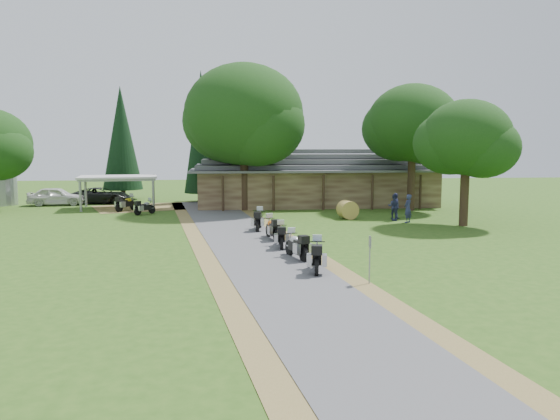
{
  "coord_description": "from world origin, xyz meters",
  "views": [
    {
      "loc": [
        -1.84,
        -23.34,
        5.17
      ],
      "look_at": [
        1.19,
        6.57,
        1.6
      ],
      "focal_mm": 35.0,
      "sensor_mm": 36.0,
      "label": 1
    }
  ],
  "objects": [
    {
      "name": "oak_driveway",
      "position": [
        13.49,
        10.2,
        4.58
      ],
      "size": [
        5.67,
        5.67,
        9.16
      ],
      "primitive_type": null,
      "color": "black",
      "rests_on": "ground"
    },
    {
      "name": "ground",
      "position": [
        0.0,
        0.0,
        0.0
      ],
      "size": [
        120.0,
        120.0,
        0.0
      ],
      "primitive_type": "plane",
      "color": "#2B5116",
      "rests_on": "ground"
    },
    {
      "name": "car_dark_suv",
      "position": [
        -12.84,
        26.5,
        1.07
      ],
      "size": [
        2.66,
        5.72,
        2.15
      ],
      "primitive_type": "imported",
      "rotation": [
        0.0,
        0.0,
        1.52
      ],
      "color": "black",
      "rests_on": "ground"
    },
    {
      "name": "carport",
      "position": [
        -10.55,
        22.47,
        1.34
      ],
      "size": [
        6.65,
        4.88,
        2.68
      ],
      "primitive_type": null,
      "rotation": [
        0.0,
        0.0,
        0.13
      ],
      "color": "silver",
      "rests_on": "ground"
    },
    {
      "name": "cedar_far",
      "position": [
        -11.55,
        30.02,
        5.37
      ],
      "size": [
        3.74,
        3.74,
        10.73
      ],
      "primitive_type": "cone",
      "color": "black",
      "rests_on": "ground"
    },
    {
      "name": "car_white_sedan",
      "position": [
        -16.37,
        25.34,
        1.0
      ],
      "size": [
        3.11,
        6.22,
        2.0
      ],
      "primitive_type": "imported",
      "rotation": [
        0.0,
        0.0,
        1.67
      ],
      "color": "silver",
      "rests_on": "ground"
    },
    {
      "name": "motorcycle_carport_b",
      "position": [
        -7.86,
        18.23,
        0.6
      ],
      "size": [
        1.57,
        1.7,
        1.2
      ],
      "primitive_type": null,
      "rotation": [
        0.0,
        0.0,
        0.86
      ],
      "color": "gray",
      "rests_on": "ground"
    },
    {
      "name": "lodge",
      "position": [
        6.0,
        24.0,
        2.45
      ],
      "size": [
        21.4,
        9.4,
        4.9
      ],
      "primitive_type": null,
      "color": "brown",
      "rests_on": "ground"
    },
    {
      "name": "oak_lodge_left",
      "position": [
        -0.28,
        20.23,
        6.12
      ],
      "size": [
        9.42,
        9.42,
        12.24
      ],
      "primitive_type": null,
      "color": "black",
      "rests_on": "ground"
    },
    {
      "name": "motorcycle_row_d",
      "position": [
        0.73,
        6.35,
        0.68
      ],
      "size": [
        0.99,
        2.06,
        1.35
      ],
      "primitive_type": null,
      "rotation": [
        0.0,
        0.0,
        1.75
      ],
      "color": "orange",
      "rests_on": "ground"
    },
    {
      "name": "driveway",
      "position": [
        -0.5,
        4.0,
        0.0
      ],
      "size": [
        51.95,
        51.95,
        0.0
      ],
      "primitive_type": "plane",
      "rotation": [
        0.0,
        0.0,
        0.14
      ],
      "color": "#4F4F52",
      "rests_on": "ground"
    },
    {
      "name": "person_a",
      "position": [
        10.35,
        11.87,
        1.13
      ],
      "size": [
        0.78,
        0.78,
        2.26
      ],
      "primitive_type": "imported",
      "rotation": [
        0.0,
        0.0,
        3.91
      ],
      "color": "navy",
      "rests_on": "ground"
    },
    {
      "name": "person_b",
      "position": [
        10.06,
        13.97,
        1.02
      ],
      "size": [
        0.71,
        0.65,
        2.04
      ],
      "primitive_type": "imported",
      "rotation": [
        0.0,
        0.0,
        2.64
      ],
      "color": "navy",
      "rests_on": "ground"
    },
    {
      "name": "motorcycle_row_e",
      "position": [
        0.21,
        9.74,
        0.69
      ],
      "size": [
        0.97,
        2.08,
        1.37
      ],
      "primitive_type": null,
      "rotation": [
        0.0,
        0.0,
        1.41
      ],
      "color": "black",
      "rests_on": "ground"
    },
    {
      "name": "motorcycle_row_a",
      "position": [
        1.9,
        -1.57,
        0.71
      ],
      "size": [
        1.03,
        2.15,
        1.41
      ],
      "primitive_type": null,
      "rotation": [
        0.0,
        0.0,
        1.39
      ],
      "color": "navy",
      "rests_on": "ground"
    },
    {
      "name": "sign_post",
      "position": [
        3.51,
        -3.79,
        0.92
      ],
      "size": [
        0.33,
        0.05,
        1.83
      ],
      "primitive_type": null,
      "color": "gray",
      "rests_on": "ground"
    },
    {
      "name": "hay_bale",
      "position": [
        6.77,
        14.23,
        0.64
      ],
      "size": [
        1.44,
        1.35,
        1.29
      ],
      "primitive_type": "cylinder",
      "rotation": [
        1.57,
        0.0,
        0.14
      ],
      "color": "olive",
      "rests_on": "ground"
    },
    {
      "name": "cedar_near",
      "position": [
        -3.87,
        26.9,
        5.93
      ],
      "size": [
        3.31,
        3.31,
        11.87
      ],
      "primitive_type": "cone",
      "color": "black",
      "rests_on": "ground"
    },
    {
      "name": "oak_lodge_right",
      "position": [
        12.94,
        18.74,
        5.59
      ],
      "size": [
        7.17,
        7.17,
        11.18
      ],
      "primitive_type": null,
      "color": "black",
      "rests_on": "ground"
    },
    {
      "name": "person_c",
      "position": [
        9.85,
        12.98,
        1.12
      ],
      "size": [
        0.55,
        0.7,
        2.24
      ],
      "primitive_type": "imported",
      "rotation": [
        0.0,
        0.0,
        4.56
      ],
      "color": "navy",
      "rests_on": "ground"
    },
    {
      "name": "motorcycle_row_c",
      "position": [
        0.98,
        3.9,
        0.66
      ],
      "size": [
        0.74,
        1.95,
        1.31
      ],
      "primitive_type": null,
      "rotation": [
        0.0,
        0.0,
        1.51
      ],
      "color": "#CF9600",
      "rests_on": "ground"
    },
    {
      "name": "motorcycle_row_b",
      "position": [
        1.39,
        1.05,
        0.67
      ],
      "size": [
        1.19,
        2.07,
        1.35
      ],
      "primitive_type": null,
      "rotation": [
        0.0,
        0.0,
        1.87
      ],
      "color": "#B6B8BE",
      "rests_on": "ground"
    },
    {
      "name": "motorcycle_carport_a",
      "position": [
        -9.6,
        20.49,
        0.67
      ],
      "size": [
        1.68,
        1.96,
        1.34
      ],
      "primitive_type": null,
      "rotation": [
        0.0,
        0.0,
        0.94
      ],
      "color": "gold",
      "rests_on": "ground"
    }
  ]
}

